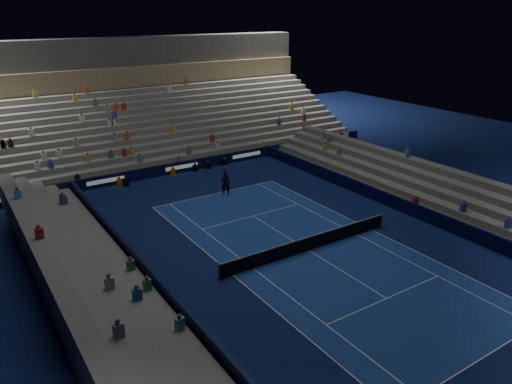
{
  "coord_description": "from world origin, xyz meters",
  "views": [
    {
      "loc": [
        -17.57,
        -20.8,
        14.15
      ],
      "look_at": [
        0.0,
        6.0,
        2.0
      ],
      "focal_mm": 34.16,
      "sensor_mm": 36.0,
      "label": 1
    }
  ],
  "objects": [
    {
      "name": "ground",
      "position": [
        0.0,
        0.0,
        0.0
      ],
      "size": [
        90.0,
        90.0,
        0.0
      ],
      "primitive_type": "plane",
      "color": "#0B1647",
      "rests_on": "ground"
    },
    {
      "name": "sponsor_barrier_far",
      "position": [
        0.0,
        18.5,
        0.5
      ],
      "size": [
        44.0,
        0.25,
        1.0
      ],
      "primitive_type": "cube",
      "color": "black",
      "rests_on": "ground"
    },
    {
      "name": "sponsor_barrier_west",
      "position": [
        -9.7,
        0.0,
        0.5
      ],
      "size": [
        0.25,
        37.0,
        1.0
      ],
      "primitive_type": "cube",
      "color": "black",
      "rests_on": "ground"
    },
    {
      "name": "sponsor_barrier_east",
      "position": [
        9.7,
        0.0,
        0.5
      ],
      "size": [
        0.25,
        37.0,
        1.0
      ],
      "primitive_type": "cube",
      "color": "black",
      "rests_on": "ground"
    },
    {
      "name": "grandstand_east",
      "position": [
        13.17,
        0.0,
        0.92
      ],
      "size": [
        5.0,
        37.0,
        2.5
      ],
      "color": "slate",
      "rests_on": "ground"
    },
    {
      "name": "tennis_net",
      "position": [
        0.0,
        0.0,
        0.5
      ],
      "size": [
        12.9,
        0.1,
        1.1
      ],
      "color": "#B2B2B7",
      "rests_on": "ground"
    },
    {
      "name": "court_surface",
      "position": [
        0.0,
        0.0,
        0.01
      ],
      "size": [
        10.97,
        23.77,
        0.01
      ],
      "primitive_type": "cube",
      "color": "navy",
      "rests_on": "ground"
    },
    {
      "name": "grandstand_west",
      "position": [
        -13.17,
        0.0,
        0.92
      ],
      "size": [
        5.0,
        37.0,
        2.5
      ],
      "color": "slate",
      "rests_on": "ground"
    },
    {
      "name": "broadcast_camera",
      "position": [
        -5.48,
        17.8,
        0.3
      ],
      "size": [
        0.47,
        0.9,
        0.58
      ],
      "color": "black",
      "rests_on": "ground"
    },
    {
      "name": "tennis_player",
      "position": [
        0.43,
        11.12,
        1.03
      ],
      "size": [
        0.88,
        0.74,
        2.06
      ],
      "primitive_type": "imported",
      "rotation": [
        0.0,
        0.0,
        2.76
      ],
      "color": "black",
      "rests_on": "ground"
    },
    {
      "name": "grandstand_main",
      "position": [
        0.0,
        27.9,
        3.38
      ],
      "size": [
        44.0,
        15.2,
        11.2
      ],
      "color": "slate",
      "rests_on": "ground"
    }
  ]
}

